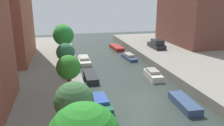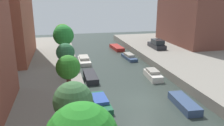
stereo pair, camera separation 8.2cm
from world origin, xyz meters
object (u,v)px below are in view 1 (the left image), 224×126
low_block_right (198,17)px  parked_car (157,44)px  moored_boat_left_5 (84,60)px  moored_boat_right_3 (153,75)px  street_tree_1 (74,102)px  moored_boat_right_5 (117,48)px  moored_boat_right_2 (184,103)px  street_tree_3 (66,53)px  moored_boat_left_3 (100,102)px  street_tree_2 (69,68)px  moored_boat_left_4 (90,76)px  street_tree_4 (63,36)px  moored_boat_right_4 (129,57)px  street_tree_5 (63,32)px

low_block_right → parked_car: 10.51m
moored_boat_left_5 → moored_boat_right_3: moored_boat_right_3 is taller
street_tree_1 → moored_boat_right_5: size_ratio=0.89×
moored_boat_right_5 → moored_boat_right_2: bearing=-89.9°
parked_car → moored_boat_right_2: 19.35m
street_tree_3 → moored_boat_left_3: bearing=-60.9°
street_tree_1 → moored_boat_right_5: street_tree_1 is taller
moored_boat_right_5 → street_tree_1: bearing=-108.8°
low_block_right → moored_boat_right_2: 26.60m
street_tree_2 → street_tree_3: street_tree_2 is taller
moored_boat_left_4 → moored_boat_right_3: 7.36m
street_tree_1 → street_tree_4: size_ratio=0.82×
parked_car → moored_boat_right_4: (-5.55, -2.13, -1.27)m
street_tree_1 → street_tree_3: size_ratio=1.08×
low_block_right → moored_boat_left_3: size_ratio=3.46×
moored_boat_right_3 → parked_car: bearing=63.9°
street_tree_3 → moored_boat_right_3: (9.96, 0.74, -3.38)m
moored_boat_left_4 → moored_boat_right_3: size_ratio=1.21×
parked_car → moored_boat_right_2: bearing=-107.1°
moored_boat_left_5 → street_tree_1: bearing=-97.6°
street_tree_5 → moored_boat_left_5: street_tree_5 is taller
moored_boat_right_3 → moored_boat_left_5: bearing=130.0°
moored_boat_left_4 → moored_boat_right_2: bearing=-51.3°
parked_car → street_tree_3: bearing=-142.4°
street_tree_5 → moored_boat_right_2: (9.73, -17.38, -4.00)m
street_tree_2 → parked_car: size_ratio=0.96×
street_tree_1 → moored_boat_right_4: bearing=65.4°
street_tree_1 → parked_car: 28.33m
moored_boat_right_4 → moored_boat_right_5: size_ratio=0.90×
moored_boat_right_2 → moored_boat_right_5: bearing=90.1°
street_tree_3 → street_tree_1: bearing=-90.0°
street_tree_5 → moored_boat_right_5: 12.08m
parked_car → moored_boat_left_5: size_ratio=0.96×
moored_boat_left_3 → moored_boat_left_5: size_ratio=0.91×
moored_boat_right_4 → moored_boat_right_5: bearing=91.2°
low_block_right → moored_boat_right_2: size_ratio=3.53×
street_tree_3 → moored_boat_right_4: size_ratio=0.91×
moored_boat_left_5 → moored_boat_right_4: (7.03, 0.45, -0.03)m
moored_boat_left_5 → street_tree_2: bearing=-100.2°
street_tree_3 → moored_boat_left_4: 4.92m
street_tree_1 → street_tree_2: (0.00, 5.44, 0.12)m
street_tree_5 → moored_boat_left_5: bearing=-28.2°
parked_car → moored_boat_left_4: 16.01m
street_tree_4 → street_tree_5: size_ratio=1.10×
low_block_right → moored_boat_left_3: (-21.99, -19.43, -5.45)m
street_tree_5 → moored_boat_left_4: street_tree_5 is taller
low_block_right → moored_boat_right_5: bearing=172.5°
street_tree_2 → moored_boat_right_2: size_ratio=1.04×
moored_boat_left_5 → moored_boat_right_2: bearing=-66.5°
low_block_right → street_tree_1: size_ratio=3.43×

